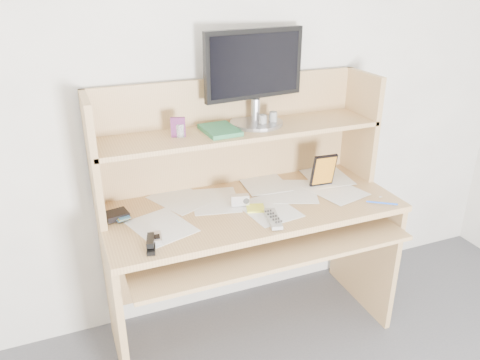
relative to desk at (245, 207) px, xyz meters
name	(u,v)px	position (x,y,z in m)	size (l,w,h in m)	color
back_wall	(227,86)	(0.00, 0.24, 0.56)	(3.60, 0.04, 2.50)	silver
desk	(245,207)	(0.00, 0.00, 0.00)	(1.40, 0.70, 1.30)	tan
paper_clutter	(252,204)	(0.00, -0.08, 0.06)	(1.32, 0.54, 0.01)	silver
keyboard	(218,233)	(-0.19, -0.14, -0.03)	(0.48, 0.24, 0.03)	black
tv_remote	(273,219)	(0.02, -0.27, 0.07)	(0.05, 0.18, 0.02)	#989994
flip_phone	(156,237)	(-0.50, -0.24, 0.07)	(0.05, 0.09, 0.02)	#B3B4B6
stapler	(151,243)	(-0.53, -0.29, 0.08)	(0.03, 0.12, 0.04)	black
wallet	(116,215)	(-0.62, 0.02, 0.07)	(0.10, 0.08, 0.03)	black
sticky_note_pad	(255,208)	(-0.01, -0.14, 0.06)	(0.08, 0.08, 0.01)	#EEEE3E
digital_camera	(240,200)	(-0.06, -0.08, 0.09)	(0.09, 0.03, 0.05)	silver
game_case	(324,170)	(0.41, -0.04, 0.15)	(0.12, 0.01, 0.18)	black
blue_pen	(382,203)	(0.57, -0.32, 0.07)	(0.01, 0.01, 0.14)	blue
card_box	(178,127)	(-0.30, 0.07, 0.43)	(0.07, 0.02, 0.09)	#A41615
shelf_book	(220,130)	(-0.11, 0.06, 0.40)	(0.15, 0.21, 0.02)	#388C56
chip_stack_a	(180,130)	(-0.29, 0.07, 0.42)	(0.04, 0.04, 0.06)	black
chip_stack_b	(263,121)	(0.11, 0.06, 0.42)	(0.04, 0.04, 0.06)	silver
chip_stack_c	(273,120)	(0.17, 0.07, 0.41)	(0.04, 0.04, 0.05)	black
chip_stack_d	(273,118)	(0.17, 0.07, 0.42)	(0.04, 0.04, 0.07)	silver
monitor	(255,74)	(0.10, 0.13, 0.62)	(0.52, 0.26, 0.45)	#99999D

